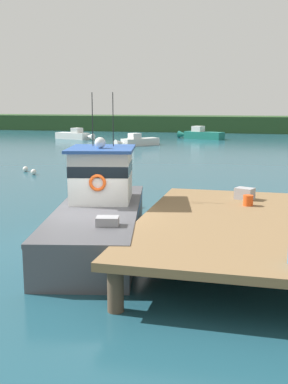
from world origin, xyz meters
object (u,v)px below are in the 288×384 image
(moored_boat_mid_harbor, at_px, (75,135))
(main_fishing_boat, at_px, (100,210))
(crate_single_by_cleat, at_px, (245,194))
(mooring_buoy_spare_mooring, at_px, (34,172))
(mooring_buoy_outer, at_px, (25,169))
(moored_boat_far_left, at_px, (137,141))
(moored_boat_off_the_point, at_px, (201,135))
(bait_bucket, at_px, (248,200))

(moored_boat_mid_harbor, bearing_deg, main_fishing_boat, -66.78)
(crate_single_by_cleat, distance_m, mooring_buoy_spare_mooring, 17.15)
(crate_single_by_cleat, bearing_deg, mooring_buoy_outer, 140.87)
(moored_boat_far_left, bearing_deg, crate_single_by_cleat, -69.08)
(main_fishing_boat, height_order, moored_boat_off_the_point, main_fishing_boat)
(main_fishing_boat, relative_size, mooring_buoy_outer, 28.99)
(moored_boat_mid_harbor, xyz_separation_m, mooring_buoy_spare_mooring, (8.72, -28.21, -0.30))
(moored_boat_far_left, relative_size, mooring_buoy_spare_mooring, 13.03)
(moored_boat_off_the_point, relative_size, mooring_buoy_outer, 17.95)
(moored_boat_mid_harbor, xyz_separation_m, mooring_buoy_outer, (7.56, -27.07, -0.31))
(bait_bucket, xyz_separation_m, moored_boat_mid_harbor, (-22.24, 39.92, -0.89))
(moored_boat_far_left, xyz_separation_m, moored_boat_off_the_point, (5.25, 11.09, 0.09))
(bait_bucket, xyz_separation_m, moored_boat_far_left, (-12.43, 33.16, -0.92))
(crate_single_by_cleat, bearing_deg, moored_boat_mid_harbor, 119.59)
(crate_single_by_cleat, distance_m, moored_boat_far_left, 34.41)
(moored_boat_mid_harbor, bearing_deg, mooring_buoy_spare_mooring, -72.82)
(moored_boat_far_left, height_order, mooring_buoy_outer, moored_boat_far_left)
(bait_bucket, height_order, mooring_buoy_spare_mooring, bait_bucket)
(bait_bucket, xyz_separation_m, mooring_buoy_outer, (-14.68, 12.85, -1.20))
(crate_single_by_cleat, distance_m, bait_bucket, 1.04)
(moored_boat_mid_harbor, distance_m, mooring_buoy_outer, 28.11)
(crate_single_by_cleat, height_order, bait_bucket, crate_single_by_cleat)
(main_fishing_boat, bearing_deg, mooring_buoy_spare_mooring, 124.82)
(crate_single_by_cleat, relative_size, moored_boat_off_the_point, 0.10)
(crate_single_by_cleat, height_order, moored_boat_far_left, crate_single_by_cleat)
(moored_boat_far_left, relative_size, moored_boat_off_the_point, 0.75)
(main_fishing_boat, relative_size, moored_boat_far_left, 2.16)
(bait_bucket, relative_size, moored_boat_mid_harbor, 0.06)
(moored_boat_mid_harbor, bearing_deg, crate_single_by_cleat, -60.41)
(moored_boat_off_the_point, xyz_separation_m, mooring_buoy_spare_mooring, (-6.33, -32.53, -0.36))
(moored_boat_off_the_point, bearing_deg, bait_bucket, -80.78)
(main_fishing_boat, distance_m, crate_single_by_cleat, 4.98)
(mooring_buoy_spare_mooring, bearing_deg, main_fishing_boat, -55.18)
(moored_boat_mid_harbor, xyz_separation_m, moored_boat_far_left, (9.80, -6.76, -0.03))
(moored_boat_off_the_point, bearing_deg, moored_boat_mid_harbor, -163.98)
(crate_single_by_cleat, height_order, moored_boat_off_the_point, crate_single_by_cleat)
(moored_boat_mid_harbor, bearing_deg, moored_boat_far_left, -34.60)
(main_fishing_boat, height_order, moored_boat_mid_harbor, main_fishing_boat)
(main_fishing_boat, bearing_deg, moored_boat_mid_harbor, 113.22)
(bait_bucket, height_order, moored_boat_off_the_point, moored_boat_off_the_point)
(bait_bucket, bearing_deg, main_fishing_boat, -168.06)
(main_fishing_boat, height_order, mooring_buoy_outer, main_fishing_boat)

